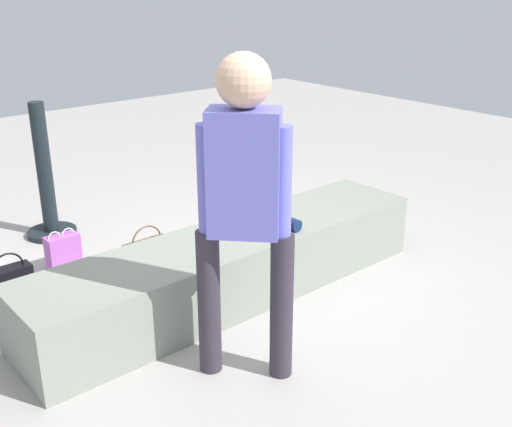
% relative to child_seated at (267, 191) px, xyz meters
% --- Properties ---
extents(ground_plane, '(12.00, 12.00, 0.00)m').
position_rel_child_seated_xyz_m(ground_plane, '(-0.26, 0.00, -0.62)').
color(ground_plane, '#A9A29E').
extents(concrete_ledge, '(2.63, 0.56, 0.40)m').
position_rel_child_seated_xyz_m(concrete_ledge, '(-0.26, 0.00, -0.42)').
color(concrete_ledge, gray).
rests_on(concrete_ledge, ground_plane).
extents(child_seated, '(0.28, 0.32, 0.48)m').
position_rel_child_seated_xyz_m(child_seated, '(0.00, 0.00, 0.00)').
color(child_seated, '#11244C').
rests_on(child_seated, concrete_ledge).
extents(adult_standing, '(0.36, 0.36, 1.55)m').
position_rel_child_seated_xyz_m(adult_standing, '(-0.70, -0.64, 0.32)').
color(adult_standing, '#2F2A34').
rests_on(adult_standing, ground_plane).
extents(cake_plate, '(0.22, 0.22, 0.07)m').
position_rel_child_seated_xyz_m(cake_plate, '(-0.28, 0.11, -0.19)').
color(cake_plate, '#E0594C').
rests_on(cake_plate, concrete_ledge).
extents(gift_bag, '(0.21, 0.11, 0.30)m').
position_rel_child_seated_xyz_m(gift_bag, '(-0.91, 0.99, -0.49)').
color(gift_bag, '#B259BF').
rests_on(gift_bag, ground_plane).
extents(railing_post, '(0.36, 0.36, 1.01)m').
position_rel_child_seated_xyz_m(railing_post, '(-0.72, 1.63, -0.25)').
color(railing_post, black).
rests_on(railing_post, ground_plane).
extents(water_bottle_near_gift, '(0.06, 0.06, 0.21)m').
position_rel_child_seated_xyz_m(water_bottle_near_gift, '(0.27, 0.84, -0.52)').
color(water_bottle_near_gift, silver).
rests_on(water_bottle_near_gift, ground_plane).
extents(water_bottle_far_side, '(0.07, 0.07, 0.18)m').
position_rel_child_seated_xyz_m(water_bottle_far_side, '(0.44, 0.73, -0.53)').
color(water_bottle_far_side, silver).
rests_on(water_bottle_far_side, ground_plane).
extents(party_cup_red, '(0.09, 0.09, 0.11)m').
position_rel_child_seated_xyz_m(party_cup_red, '(0.03, 0.49, -0.56)').
color(party_cup_red, red).
rests_on(party_cup_red, ground_plane).
extents(handbag_black_leather, '(0.26, 0.11, 0.30)m').
position_rel_child_seated_xyz_m(handbag_black_leather, '(-1.30, 0.86, -0.51)').
color(handbag_black_leather, black).
rests_on(handbag_black_leather, ground_plane).
extents(handbag_brown_canvas, '(0.31, 0.11, 0.31)m').
position_rel_child_seated_xyz_m(handbag_brown_canvas, '(-0.46, 0.67, -0.51)').
color(handbag_brown_canvas, brown).
rests_on(handbag_brown_canvas, ground_plane).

